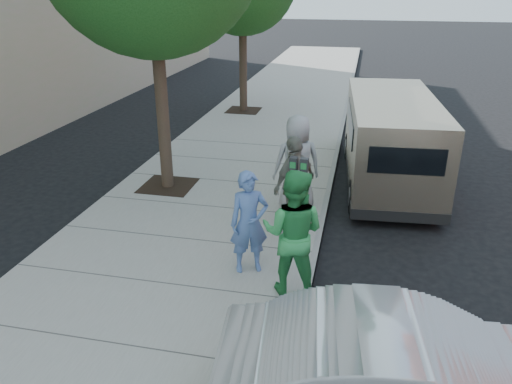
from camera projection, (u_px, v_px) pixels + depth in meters
ground at (237, 251)px, 9.27m from camera, size 120.00×120.00×0.00m
sidewalk at (186, 242)px, 9.43m from camera, size 5.00×60.00×0.15m
curb_face at (315, 256)px, 8.95m from camera, size 0.12×60.00×0.16m
parking_meter at (298, 182)px, 8.91m from camera, size 0.34×0.15×1.62m
van at (390, 139)px, 12.02m from camera, size 2.30×5.81×2.11m
sedan at (412, 380)px, 5.33m from camera, size 4.38×1.95×1.40m
person_officer at (249, 223)px, 8.07m from camera, size 0.75×0.63×1.74m
person_green_shirt at (293, 233)px, 7.45m from camera, size 1.05×0.85×2.01m
person_gray_shirt at (297, 163)px, 10.27m from camera, size 1.15×0.95×2.02m
person_striped_polo at (294, 184)px, 9.46m from camera, size 0.97×1.17×1.87m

